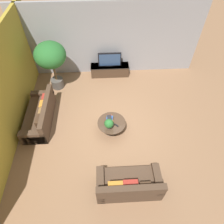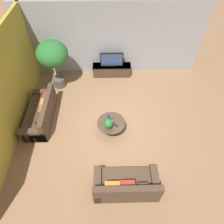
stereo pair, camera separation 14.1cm
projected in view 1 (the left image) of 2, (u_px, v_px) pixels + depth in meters
ground_plane at (113, 127)px, 7.05m from camera, size 24.00×24.00×0.00m
back_wall_stone at (109, 40)px, 8.04m from camera, size 7.40×0.12×3.00m
side_wall_left at (4, 96)px, 5.93m from camera, size 0.12×7.40×3.00m
media_console at (110, 70)px, 8.78m from camera, size 1.66×0.50×0.49m
television at (110, 60)px, 8.38m from camera, size 0.97×0.13×0.61m
coffee_table at (112, 125)px, 6.73m from camera, size 0.94×0.94×0.44m
couch_by_wall at (40, 115)px, 7.03m from camera, size 0.84×2.04×0.84m
couch_near_entry at (129, 185)px, 5.42m from camera, size 1.75×0.84×0.84m
potted_palm_tall at (51, 57)px, 7.36m from camera, size 1.17×1.17×2.01m
potted_plant_tabletop at (109, 124)px, 6.33m from camera, size 0.30×0.30×0.37m
book_stack at (110, 118)px, 6.69m from camera, size 0.25×0.32×0.12m
remote_black at (116, 125)px, 6.55m from camera, size 0.14×0.14×0.02m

